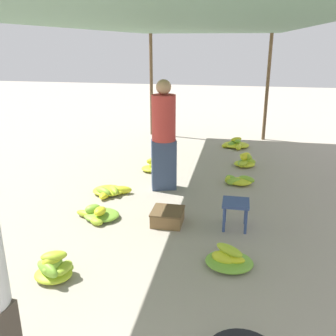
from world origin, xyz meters
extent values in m
cylinder|color=brown|center=(-1.42, 8.36, 1.25)|extent=(0.08, 0.08, 2.49)
cylinder|color=brown|center=(1.42, 8.36, 1.25)|extent=(0.08, 0.08, 2.49)
cube|color=#567A60|center=(0.00, 4.33, 2.51)|extent=(3.23, 8.46, 0.04)
cube|color=#384C84|center=(0.83, 3.52, 0.35)|extent=(0.34, 0.34, 0.04)
cylinder|color=#384C84|center=(0.69, 3.39, 0.17)|extent=(0.04, 0.04, 0.33)
cylinder|color=#384C84|center=(0.97, 3.39, 0.17)|extent=(0.04, 0.04, 0.33)
cylinder|color=#384C84|center=(0.69, 3.66, 0.17)|extent=(0.04, 0.04, 0.33)
cylinder|color=#384C84|center=(0.97, 3.66, 0.17)|extent=(0.04, 0.04, 0.33)
ellipsoid|color=#ADC92D|center=(-0.96, 2.07, 0.25)|extent=(0.30, 0.24, 0.09)
ellipsoid|color=#91BE32|center=(-0.91, 2.14, 0.08)|extent=(0.25, 0.16, 0.11)
ellipsoid|color=#C2D229|center=(-0.98, 2.05, 0.21)|extent=(0.22, 0.25, 0.14)
ellipsoid|color=#7CB636|center=(-0.99, 1.98, 0.16)|extent=(0.34, 0.26, 0.14)
ellipsoid|color=#A0C430|center=(-0.87, 2.07, 0.12)|extent=(0.18, 0.28, 0.10)
ellipsoid|color=#B7CD2B|center=(-1.04, 2.17, 0.10)|extent=(0.22, 0.26, 0.13)
ellipsoid|color=#84B934|center=(-0.96, 2.04, 0.17)|extent=(0.18, 0.29, 0.09)
ellipsoid|color=#AFCA2D|center=(-0.97, 2.05, 0.05)|extent=(0.39, 0.34, 0.10)
ellipsoid|color=#AECA2D|center=(-1.19, 3.44, 0.05)|extent=(0.36, 0.21, 0.09)
ellipsoid|color=#7DB636|center=(-1.10, 3.47, 0.12)|extent=(0.27, 0.26, 0.13)
ellipsoid|color=yellow|center=(-1.12, 3.49, 0.07)|extent=(0.21, 0.14, 0.14)
ellipsoid|color=#A3C52F|center=(-0.97, 3.26, 0.05)|extent=(0.24, 0.20, 0.10)
ellipsoid|color=yellow|center=(-0.96, 3.37, 0.15)|extent=(0.17, 0.23, 0.11)
ellipsoid|color=#7CB636|center=(-0.97, 3.46, 0.05)|extent=(0.49, 0.43, 0.10)
ellipsoid|color=#C9D528|center=(-0.68, 5.46, 0.12)|extent=(0.22, 0.13, 0.15)
ellipsoid|color=#86BA34|center=(-0.60, 5.57, 0.07)|extent=(0.26, 0.19, 0.15)
ellipsoid|color=#ACC92D|center=(-0.70, 5.50, 0.18)|extent=(0.26, 0.26, 0.11)
ellipsoid|color=#9FC430|center=(-0.68, 5.53, 0.09)|extent=(0.28, 0.17, 0.14)
ellipsoid|color=yellow|center=(-0.72, 5.51, 0.20)|extent=(0.26, 0.18, 0.13)
ellipsoid|color=#C1D12A|center=(-0.75, 5.51, 0.05)|extent=(0.40, 0.35, 0.10)
ellipsoid|color=#CED727|center=(-0.98, 4.35, 0.06)|extent=(0.36, 0.21, 0.13)
ellipsoid|color=#8CBC33|center=(-1.22, 4.18, 0.09)|extent=(0.35, 0.29, 0.12)
ellipsoid|color=yellow|center=(-1.17, 4.14, 0.06)|extent=(0.15, 0.33, 0.11)
ellipsoid|color=#A3C52F|center=(-1.07, 4.27, 0.09)|extent=(0.27, 0.32, 0.11)
ellipsoid|color=#C3D229|center=(-1.18, 4.32, 0.05)|extent=(0.50, 0.44, 0.10)
ellipsoid|color=#C7D428|center=(0.84, 7.28, 0.07)|extent=(0.19, 0.29, 0.13)
ellipsoid|color=yellow|center=(0.77, 7.52, 0.18)|extent=(0.30, 0.29, 0.09)
ellipsoid|color=#CDD627|center=(0.54, 7.42, 0.05)|extent=(0.26, 0.27, 0.10)
ellipsoid|color=#79B536|center=(0.68, 7.47, 0.08)|extent=(0.24, 0.29, 0.10)
ellipsoid|color=yellow|center=(0.67, 7.63, 0.06)|extent=(0.32, 0.36, 0.11)
ellipsoid|color=#77B437|center=(0.77, 7.51, 0.16)|extent=(0.29, 0.32, 0.09)
ellipsoid|color=#CCD628|center=(0.77, 7.52, 0.05)|extent=(0.60, 0.53, 0.10)
ellipsoid|color=#89BB34|center=(0.99, 5.18, 0.08)|extent=(0.32, 0.26, 0.11)
ellipsoid|color=#7CB636|center=(0.73, 5.14, 0.09)|extent=(0.25, 0.23, 0.11)
ellipsoid|color=#B3CC2C|center=(0.71, 5.14, 0.07)|extent=(0.24, 0.25, 0.15)
ellipsoid|color=#88BB34|center=(0.79, 5.07, 0.07)|extent=(0.29, 0.22, 0.13)
ellipsoid|color=#C5D329|center=(0.89, 5.14, 0.05)|extent=(0.40, 0.35, 0.10)
ellipsoid|color=#7AB536|center=(0.90, 6.04, 0.09)|extent=(0.16, 0.23, 0.12)
ellipsoid|color=yellow|center=(0.97, 6.13, 0.21)|extent=(0.28, 0.32, 0.14)
ellipsoid|color=#C8D428|center=(0.93, 6.05, 0.06)|extent=(0.20, 0.29, 0.11)
ellipsoid|color=#B0CB2D|center=(0.94, 6.02, 0.10)|extent=(0.22, 0.34, 0.09)
ellipsoid|color=#9EC430|center=(1.02, 6.18, 0.09)|extent=(0.30, 0.15, 0.14)
ellipsoid|color=#88BB34|center=(0.97, 6.17, 0.09)|extent=(0.17, 0.32, 0.14)
ellipsoid|color=#A3C52F|center=(0.98, 6.12, 0.20)|extent=(0.29, 0.25, 0.12)
ellipsoid|color=#C4D329|center=(0.96, 6.13, 0.05)|extent=(0.41, 0.35, 0.10)
ellipsoid|color=yellow|center=(0.80, 2.59, 0.11)|extent=(0.33, 0.17, 0.09)
ellipsoid|color=#A9C82E|center=(0.76, 2.83, 0.06)|extent=(0.25, 0.24, 0.11)
ellipsoid|color=#CAD528|center=(0.72, 2.60, 0.11)|extent=(0.30, 0.26, 0.14)
ellipsoid|color=#A8C82E|center=(0.79, 2.61, 0.21)|extent=(0.34, 0.28, 0.10)
ellipsoid|color=#74B337|center=(0.79, 2.63, 0.05)|extent=(0.52, 0.46, 0.10)
cube|color=brown|center=(-0.05, 3.48, 0.09)|extent=(0.40, 0.40, 0.17)
cube|color=brown|center=(-0.05, 3.48, 0.18)|extent=(0.41, 0.41, 0.02)
cube|color=#384766|center=(-0.35, 4.70, 0.41)|extent=(0.44, 0.32, 0.82)
cylinder|color=#BF3833|center=(-0.35, 4.70, 1.18)|extent=(0.47, 0.47, 0.72)
sphere|color=tan|center=(-0.35, 4.70, 1.66)|extent=(0.23, 0.23, 0.23)
camera|label=1|loc=(0.81, -0.95, 2.32)|focal=40.00mm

